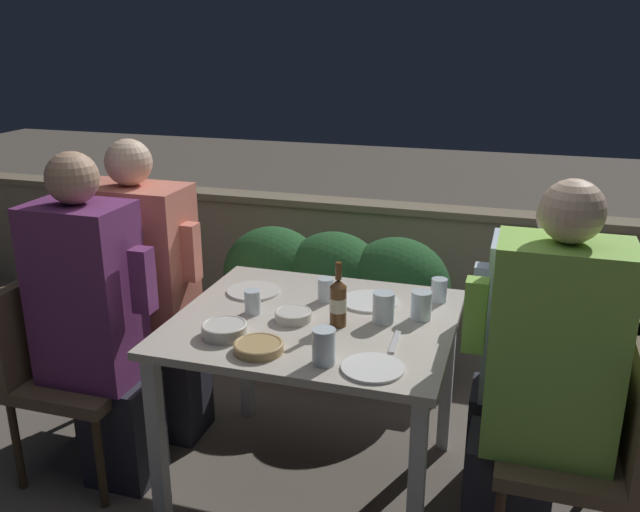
# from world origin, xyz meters

# --- Properties ---
(ground_plane) EXTENTS (16.00, 16.00, 0.00)m
(ground_plane) POSITION_xyz_m (0.00, 0.00, 0.00)
(ground_plane) COLOR #665B51
(parapet_wall) EXTENTS (9.00, 0.18, 0.74)m
(parapet_wall) POSITION_xyz_m (0.00, 1.65, 0.38)
(parapet_wall) COLOR gray
(parapet_wall) RESTS_ON ground_plane
(dining_table) EXTENTS (1.01, 0.89, 0.72)m
(dining_table) POSITION_xyz_m (0.00, 0.00, 0.63)
(dining_table) COLOR #BCB2A3
(dining_table) RESTS_ON ground_plane
(planter_hedge) EXTENTS (1.19, 0.47, 0.76)m
(planter_hedge) POSITION_xyz_m (-0.19, 0.93, 0.42)
(planter_hedge) COLOR brown
(planter_hedge) RESTS_ON ground_plane
(chair_left_near) EXTENTS (0.44, 0.43, 0.82)m
(chair_left_near) POSITION_xyz_m (-1.00, -0.18, 0.50)
(chair_left_near) COLOR brown
(chair_left_near) RESTS_ON ground_plane
(person_purple_stripe) EXTENTS (0.47, 0.26, 1.32)m
(person_purple_stripe) POSITION_xyz_m (-0.81, -0.18, 0.67)
(person_purple_stripe) COLOR #282833
(person_purple_stripe) RESTS_ON ground_plane
(chair_left_far) EXTENTS (0.44, 0.43, 0.82)m
(chair_left_far) POSITION_xyz_m (-1.00, 0.18, 0.50)
(chair_left_far) COLOR brown
(chair_left_far) RESTS_ON ground_plane
(person_coral_top) EXTENTS (0.51, 0.26, 1.31)m
(person_coral_top) POSITION_xyz_m (-0.81, 0.18, 0.66)
(person_coral_top) COLOR #282833
(person_coral_top) RESTS_ON ground_plane
(chair_right_near) EXTENTS (0.44, 0.43, 0.82)m
(chair_right_near) POSITION_xyz_m (0.99, -0.15, 0.50)
(chair_right_near) COLOR brown
(chair_right_near) RESTS_ON ground_plane
(person_green_blouse) EXTENTS (0.48, 0.26, 1.32)m
(person_green_blouse) POSITION_xyz_m (0.80, -0.15, 0.67)
(person_green_blouse) COLOR #282833
(person_green_blouse) RESTS_ON ground_plane
(chair_right_far) EXTENTS (0.44, 0.43, 0.82)m
(chair_right_far) POSITION_xyz_m (0.99, 0.18, 0.50)
(chair_right_far) COLOR brown
(chair_right_far) RESTS_ON ground_plane
(person_blue_shirt) EXTENTS (0.52, 0.26, 1.22)m
(person_blue_shirt) POSITION_xyz_m (0.80, 0.18, 0.61)
(person_blue_shirt) COLOR #282833
(person_blue_shirt) RESTS_ON ground_plane
(beer_bottle) EXTENTS (0.06, 0.06, 0.24)m
(beer_bottle) POSITION_xyz_m (0.10, -0.04, 0.81)
(beer_bottle) COLOR brown
(beer_bottle) RESTS_ON dining_table
(plate_0) EXTENTS (0.21, 0.21, 0.01)m
(plate_0) POSITION_xyz_m (-0.31, 0.17, 0.72)
(plate_0) COLOR silver
(plate_0) RESTS_ON dining_table
(plate_1) EXTENTS (0.20, 0.20, 0.01)m
(plate_1) POSITION_xyz_m (0.29, -0.32, 0.72)
(plate_1) COLOR white
(plate_1) RESTS_ON dining_table
(plate_2) EXTENTS (0.23, 0.23, 0.01)m
(plate_2) POSITION_xyz_m (0.16, 0.21, 0.72)
(plate_2) COLOR white
(plate_2) RESTS_ON dining_table
(bowl_0) EXTENTS (0.17, 0.17, 0.03)m
(bowl_0) POSITION_xyz_m (-0.10, -0.31, 0.74)
(bowl_0) COLOR tan
(bowl_0) RESTS_ON dining_table
(bowl_1) EXTENTS (0.13, 0.13, 0.04)m
(bowl_1) POSITION_xyz_m (-0.07, -0.04, 0.74)
(bowl_1) COLOR beige
(bowl_1) RESTS_ON dining_table
(bowl_2) EXTENTS (0.16, 0.16, 0.05)m
(bowl_2) POSITION_xyz_m (-0.25, -0.23, 0.75)
(bowl_2) COLOR beige
(bowl_2) RESTS_ON dining_table
(glass_cup_0) EXTENTS (0.08, 0.08, 0.12)m
(glass_cup_0) POSITION_xyz_m (0.13, -0.33, 0.78)
(glass_cup_0) COLOR silver
(glass_cup_0) RESTS_ON dining_table
(glass_cup_1) EXTENTS (0.06, 0.06, 0.09)m
(glass_cup_1) POSITION_xyz_m (-0.24, -0.02, 0.76)
(glass_cup_1) COLOR silver
(glass_cup_1) RESTS_ON dining_table
(glass_cup_2) EXTENTS (0.06, 0.06, 0.09)m
(glass_cup_2) POSITION_xyz_m (-0.01, 0.17, 0.77)
(glass_cup_2) COLOR silver
(glass_cup_2) RESTS_ON dining_table
(glass_cup_3) EXTENTS (0.06, 0.06, 0.09)m
(glass_cup_3) POSITION_xyz_m (0.41, 0.30, 0.77)
(glass_cup_3) COLOR silver
(glass_cup_3) RESTS_ON dining_table
(glass_cup_4) EXTENTS (0.08, 0.08, 0.11)m
(glass_cup_4) POSITION_xyz_m (0.37, 0.11, 0.77)
(glass_cup_4) COLOR silver
(glass_cup_4) RESTS_ON dining_table
(glass_cup_5) EXTENTS (0.08, 0.08, 0.11)m
(glass_cup_5) POSITION_xyz_m (0.25, 0.04, 0.78)
(glass_cup_5) COLOR silver
(glass_cup_5) RESTS_ON dining_table
(fork_0) EXTENTS (0.03, 0.17, 0.01)m
(fork_0) POSITION_xyz_m (0.32, -0.12, 0.72)
(fork_0) COLOR silver
(fork_0) RESTS_ON dining_table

